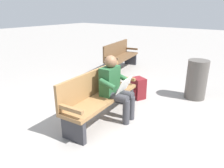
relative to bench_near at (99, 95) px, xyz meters
name	(u,v)px	position (x,y,z in m)	size (l,w,h in m)	color
ground_plane	(103,119)	(-0.01, 0.07, -0.46)	(40.00, 40.00, 0.00)	gray
bench_near	(99,95)	(0.00, 0.00, 0.00)	(1.84, 0.65, 0.90)	olive
person_seated	(115,86)	(-0.20, 0.21, 0.17)	(0.60, 0.60, 1.18)	#23512D
backpack	(138,88)	(-1.25, 0.10, -0.22)	(0.37, 0.38, 0.48)	maroon
bench_far	(120,56)	(-2.99, -1.62, 0.00)	(1.86, 0.82, 0.90)	brown
trash_bin	(197,80)	(-2.05, 1.13, -0.02)	(0.45, 0.45, 0.89)	#514C47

